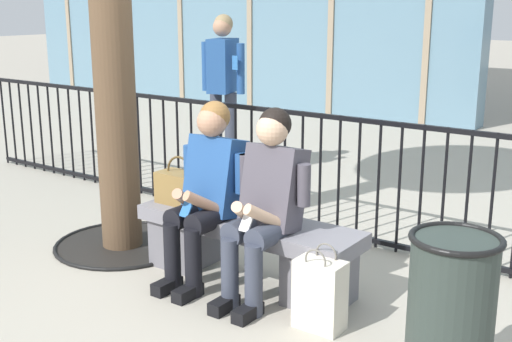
{
  "coord_description": "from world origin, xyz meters",
  "views": [
    {
      "loc": [
        2.47,
        -3.35,
        1.84
      ],
      "look_at": [
        0.0,
        0.1,
        0.75
      ],
      "focal_mm": 46.5,
      "sensor_mm": 36.0,
      "label": 1
    }
  ],
  "objects_px": {
    "seated_person_companion": "(266,200)",
    "handbag_on_bench": "(180,187)",
    "trash_can": "(450,316)",
    "shopping_bag": "(320,294)",
    "bystander_at_railing": "(223,83)",
    "stone_bench": "(247,243)",
    "seated_person_with_phone": "(207,187)"
  },
  "relations": [
    {
      "from": "seated_person_companion",
      "to": "handbag_on_bench",
      "type": "height_order",
      "value": "seated_person_companion"
    },
    {
      "from": "handbag_on_bench",
      "to": "seated_person_companion",
      "type": "bearing_deg",
      "value": -8.26
    },
    {
      "from": "bystander_at_railing",
      "to": "trash_can",
      "type": "xyz_separation_m",
      "value": [
        3.48,
        -2.69,
        -0.58
      ]
    },
    {
      "from": "handbag_on_bench",
      "to": "bystander_at_railing",
      "type": "height_order",
      "value": "bystander_at_railing"
    },
    {
      "from": "seated_person_companion",
      "to": "trash_can",
      "type": "distance_m",
      "value": 1.41
    },
    {
      "from": "stone_bench",
      "to": "handbag_on_bench",
      "type": "height_order",
      "value": "handbag_on_bench"
    },
    {
      "from": "handbag_on_bench",
      "to": "shopping_bag",
      "type": "relative_size",
      "value": 0.68
    },
    {
      "from": "shopping_bag",
      "to": "trash_can",
      "type": "relative_size",
      "value": 0.62
    },
    {
      "from": "shopping_bag",
      "to": "bystander_at_railing",
      "type": "distance_m",
      "value": 3.69
    },
    {
      "from": "stone_bench",
      "to": "bystander_at_railing",
      "type": "distance_m",
      "value": 2.98
    },
    {
      "from": "seated_person_with_phone",
      "to": "shopping_bag",
      "type": "height_order",
      "value": "seated_person_with_phone"
    },
    {
      "from": "handbag_on_bench",
      "to": "bystander_at_railing",
      "type": "xyz_separation_m",
      "value": [
        -1.33,
        2.18,
        0.43
      ]
    },
    {
      "from": "shopping_bag",
      "to": "trash_can",
      "type": "height_order",
      "value": "trash_can"
    },
    {
      "from": "handbag_on_bench",
      "to": "shopping_bag",
      "type": "bearing_deg",
      "value": -12.02
    },
    {
      "from": "handbag_on_bench",
      "to": "trash_can",
      "type": "relative_size",
      "value": 0.42
    },
    {
      "from": "seated_person_with_phone",
      "to": "seated_person_companion",
      "type": "xyz_separation_m",
      "value": [
        0.47,
        0.0,
        0.0
      ]
    },
    {
      "from": "stone_bench",
      "to": "bystander_at_railing",
      "type": "height_order",
      "value": "bystander_at_railing"
    },
    {
      "from": "bystander_at_railing",
      "to": "trash_can",
      "type": "distance_m",
      "value": 4.44
    },
    {
      "from": "seated_person_companion",
      "to": "bystander_at_railing",
      "type": "distance_m",
      "value": 3.16
    },
    {
      "from": "seated_person_with_phone",
      "to": "handbag_on_bench",
      "type": "bearing_deg",
      "value": 160.91
    },
    {
      "from": "bystander_at_railing",
      "to": "stone_bench",
      "type": "bearing_deg",
      "value": -48.56
    },
    {
      "from": "handbag_on_bench",
      "to": "trash_can",
      "type": "xyz_separation_m",
      "value": [
        2.15,
        -0.52,
        -0.15
      ]
    },
    {
      "from": "handbag_on_bench",
      "to": "trash_can",
      "type": "bearing_deg",
      "value": -13.57
    },
    {
      "from": "trash_can",
      "to": "seated_person_companion",
      "type": "bearing_deg",
      "value": 163.27
    },
    {
      "from": "seated_person_with_phone",
      "to": "handbag_on_bench",
      "type": "xyz_separation_m",
      "value": [
        -0.34,
        0.12,
        -0.08
      ]
    },
    {
      "from": "bystander_at_railing",
      "to": "seated_person_companion",
      "type": "bearing_deg",
      "value": -46.87
    },
    {
      "from": "stone_bench",
      "to": "handbag_on_bench",
      "type": "xyz_separation_m",
      "value": [
        -0.58,
        -0.01,
        0.3
      ]
    },
    {
      "from": "stone_bench",
      "to": "seated_person_with_phone",
      "type": "xyz_separation_m",
      "value": [
        -0.24,
        -0.13,
        0.38
      ]
    },
    {
      "from": "bystander_at_railing",
      "to": "trash_can",
      "type": "height_order",
      "value": "bystander_at_railing"
    },
    {
      "from": "bystander_at_railing",
      "to": "shopping_bag",
      "type": "bearing_deg",
      "value": -42.89
    },
    {
      "from": "stone_bench",
      "to": "trash_can",
      "type": "xyz_separation_m",
      "value": [
        1.57,
        -0.53,
        0.15
      ]
    },
    {
      "from": "stone_bench",
      "to": "seated_person_companion",
      "type": "bearing_deg",
      "value": -28.48
    }
  ]
}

